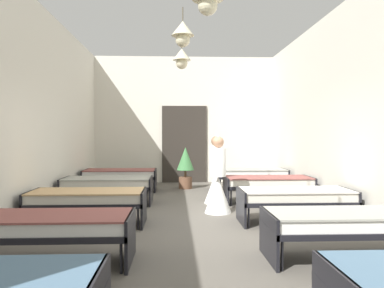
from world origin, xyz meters
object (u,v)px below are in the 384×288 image
object	(u,v)px
bed_right_row_1	(345,223)
bed_left_row_3	(108,184)
bed_right_row_4	(251,174)
potted_plant	(185,164)
nurse_mid_aisle	(218,185)
bed_right_row_3	(268,183)
bed_left_row_4	(120,175)
bed_left_row_1	(50,226)
bed_right_row_2	(295,197)
nurse_near_aisle	(216,179)
bed_left_row_2	(87,199)

from	to	relation	value
bed_right_row_1	bed_left_row_3	xyz separation A→B (m)	(-3.50, 3.80, 0.00)
bed_right_row_4	potted_plant	xyz separation A→B (m)	(-1.76, 0.39, 0.24)
bed_right_row_1	nurse_mid_aisle	distance (m)	3.04
bed_right_row_3	bed_left_row_4	world-z (taller)	same
bed_left_row_3	bed_right_row_3	bearing A→B (deg)	0.00
bed_left_row_1	bed_right_row_1	distance (m)	3.50
nurse_mid_aisle	potted_plant	world-z (taller)	nurse_mid_aisle
bed_left_row_1	bed_right_row_2	size ratio (longest dim) A/B	1.00
bed_right_row_3	nurse_near_aisle	distance (m)	1.15
bed_left_row_4	nurse_mid_aisle	size ratio (longest dim) A/B	1.28
bed_left_row_3	bed_right_row_4	bearing A→B (deg)	28.50
bed_right_row_2	bed_right_row_3	bearing A→B (deg)	90.00
bed_right_row_2	bed_right_row_4	size ratio (longest dim) A/B	1.00
nurse_mid_aisle	potted_plant	size ratio (longest dim) A/B	1.29
bed_right_row_1	bed_left_row_4	xyz separation A→B (m)	(-3.50, 5.70, 0.00)
bed_right_row_3	bed_left_row_4	xyz separation A→B (m)	(-3.50, 1.90, 0.00)
bed_left_row_2	bed_left_row_4	distance (m)	3.80
bed_left_row_1	bed_right_row_2	distance (m)	3.98
bed_right_row_3	nurse_near_aisle	world-z (taller)	nurse_near_aisle
bed_left_row_3	potted_plant	distance (m)	2.89
bed_right_row_1	potted_plant	bearing A→B (deg)	106.08
bed_left_row_2	nurse_near_aisle	bearing A→B (deg)	38.87
bed_right_row_3	bed_right_row_4	bearing A→B (deg)	90.00
bed_right_row_3	bed_left_row_4	bearing A→B (deg)	151.50
potted_plant	nurse_near_aisle	bearing A→B (deg)	-75.19
bed_right_row_3	nurse_mid_aisle	world-z (taller)	nurse_mid_aisle
bed_left_row_1	bed_left_row_2	distance (m)	1.90
bed_left_row_1	bed_left_row_2	bearing A→B (deg)	90.00
bed_left_row_1	bed_right_row_3	world-z (taller)	same
bed_right_row_2	bed_right_row_4	bearing A→B (deg)	90.00
bed_left_row_4	nurse_mid_aisle	bearing A→B (deg)	-51.99
bed_right_row_3	nurse_mid_aisle	distance (m)	1.59
bed_right_row_2	bed_left_row_4	size ratio (longest dim) A/B	1.00
bed_left_row_2	nurse_near_aisle	xyz separation A→B (m)	(2.35, 1.89, 0.09)
nurse_mid_aisle	nurse_near_aisle	bearing A→B (deg)	167.28
bed_right_row_2	bed_left_row_4	bearing A→B (deg)	132.64
bed_left_row_1	bed_right_row_4	distance (m)	6.69
bed_left_row_3	nurse_near_aisle	world-z (taller)	nurse_near_aisle
potted_plant	nurse_mid_aisle	bearing A→B (deg)	-80.80
bed_left_row_1	bed_right_row_1	world-z (taller)	same
nurse_mid_aisle	bed_right_row_3	bearing A→B (deg)	121.14
bed_left_row_1	nurse_near_aisle	world-z (taller)	nurse_near_aisle
bed_left_row_1	potted_plant	distance (m)	6.34
potted_plant	bed_right_row_2	bearing A→B (deg)	-67.27
bed_right_row_1	bed_left_row_4	size ratio (longest dim) A/B	1.00
nurse_mid_aisle	bed_left_row_2	bearing A→B (deg)	-77.48
bed_right_row_1	bed_left_row_2	bearing A→B (deg)	151.50
bed_right_row_2	nurse_near_aisle	distance (m)	2.22
bed_right_row_4	nurse_near_aisle	xyz separation A→B (m)	(-1.15, -1.91, 0.09)
bed_left_row_3	bed_left_row_4	xyz separation A→B (m)	(0.00, 1.90, 0.00)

